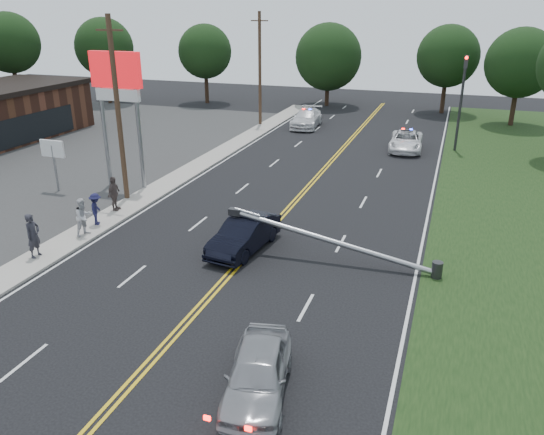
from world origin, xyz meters
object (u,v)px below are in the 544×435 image
at_px(bystander_c, 96,209).
at_px(bystander_d, 114,194).
at_px(utility_pole_mid, 118,111).
at_px(waiting_sedan, 258,373).
at_px(pylon_sign, 117,88).
at_px(traffic_signal, 462,95).
at_px(fallen_streetlight, 343,244).
at_px(bystander_b, 84,217).
at_px(utility_pole_far, 260,69).
at_px(emergency_a, 406,141).
at_px(emergency_b, 307,118).
at_px(crashed_sedan, 244,235).
at_px(bystander_a, 33,236).
at_px(small_sign, 53,153).

height_order(bystander_c, bystander_d, bystander_d).
relative_size(utility_pole_mid, waiting_sedan, 2.36).
height_order(pylon_sign, bystander_c, pylon_sign).
bearing_deg(utility_pole_mid, bystander_d, -74.05).
height_order(traffic_signal, fallen_streetlight, traffic_signal).
xyz_separation_m(pylon_sign, bystander_b, (2.46, -7.24, -4.96)).
distance_m(fallen_streetlight, utility_pole_far, 29.54).
bearing_deg(emergency_a, utility_pole_far, 156.56).
relative_size(pylon_sign, waiting_sedan, 1.89).
distance_m(pylon_sign, emergency_b, 21.96).
distance_m(traffic_signal, crashed_sedan, 23.95).
relative_size(traffic_signal, bystander_b, 3.83).
relative_size(bystander_b, bystander_d, 1.00).
bearing_deg(pylon_sign, bystander_a, -78.99).
relative_size(utility_pole_far, emergency_b, 1.80).
relative_size(traffic_signal, bystander_d, 3.81).
height_order(crashed_sedan, waiting_sedan, crashed_sedan).
height_order(traffic_signal, emergency_a, traffic_signal).
distance_m(emergency_a, emergency_b, 11.14).
distance_m(traffic_signal, emergency_b, 14.35).
height_order(fallen_streetlight, utility_pole_far, utility_pole_far).
bearing_deg(fallen_streetlight, traffic_signal, 79.41).
bearing_deg(traffic_signal, utility_pole_far, 167.11).
height_order(small_sign, bystander_b, small_sign).
bearing_deg(utility_pole_far, small_sign, -102.31).
distance_m(waiting_sedan, emergency_a, 29.83).
distance_m(utility_pole_mid, emergency_a, 22.26).
relative_size(fallen_streetlight, utility_pole_far, 0.94).
relative_size(pylon_sign, bystander_b, 4.35).
bearing_deg(small_sign, utility_pole_far, 77.69).
bearing_deg(utility_pole_far, pylon_sign, -93.72).
distance_m(utility_pole_mid, bystander_b, 6.72).
height_order(utility_pole_far, bystander_d, utility_pole_far).
xyz_separation_m(fallen_streetlight, utility_pole_far, (-13.39, 26.00, 4.17)).
bearing_deg(fallen_streetlight, small_sign, 167.60).
bearing_deg(waiting_sedan, traffic_signal, 69.79).
distance_m(fallen_streetlight, utility_pole_mid, 14.58).
bearing_deg(bystander_b, waiting_sedan, -108.44).
height_order(fallen_streetlight, bystander_d, bystander_d).
height_order(small_sign, bystander_a, small_sign).
xyz_separation_m(crashed_sedan, bystander_a, (-8.26, -3.85, 0.36)).
height_order(small_sign, utility_pole_mid, utility_pole_mid).
bearing_deg(emergency_a, waiting_sedan, -94.98).
xyz_separation_m(small_sign, crashed_sedan, (13.69, -4.09, -1.58)).
xyz_separation_m(utility_pole_mid, bystander_b, (1.16, -5.24, -4.04)).
bearing_deg(utility_pole_far, bystander_a, -88.79).
xyz_separation_m(pylon_sign, emergency_a, (15.18, 14.84, -5.28)).
distance_m(small_sign, waiting_sedan, 21.99).
distance_m(bystander_b, bystander_c, 1.37).
distance_m(waiting_sedan, bystander_d, 16.57).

